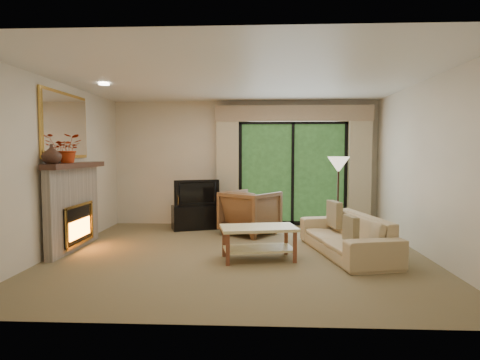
{
  "coord_description": "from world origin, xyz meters",
  "views": [
    {
      "loc": [
        0.29,
        -5.94,
        1.54
      ],
      "look_at": [
        0.0,
        0.3,
        1.1
      ],
      "focal_mm": 30.0,
      "sensor_mm": 36.0,
      "label": 1
    }
  ],
  "objects_px": {
    "media_console": "(196,217)",
    "sofa": "(346,235)",
    "armchair": "(250,212)",
    "coffee_table": "(259,243)"
  },
  "relations": [
    {
      "from": "media_console",
      "to": "sofa",
      "type": "distance_m",
      "value": 3.18
    },
    {
      "from": "sofa",
      "to": "armchair",
      "type": "bearing_deg",
      "value": -145.74
    },
    {
      "from": "armchair",
      "to": "sofa",
      "type": "distance_m",
      "value": 2.05
    },
    {
      "from": "media_console",
      "to": "armchair",
      "type": "distance_m",
      "value": 1.2
    },
    {
      "from": "media_console",
      "to": "sofa",
      "type": "bearing_deg",
      "value": -56.22
    },
    {
      "from": "sofa",
      "to": "coffee_table",
      "type": "distance_m",
      "value": 1.36
    },
    {
      "from": "coffee_table",
      "to": "armchair",
      "type": "bearing_deg",
      "value": 84.07
    },
    {
      "from": "media_console",
      "to": "sofa",
      "type": "xyz_separation_m",
      "value": [
        2.56,
        -1.88,
        0.06
      ]
    },
    {
      "from": "armchair",
      "to": "sofa",
      "type": "height_order",
      "value": "armchair"
    },
    {
      "from": "media_console",
      "to": "coffee_table",
      "type": "distance_m",
      "value": 2.57
    }
  ]
}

